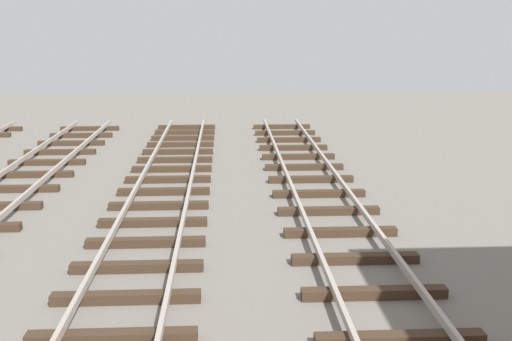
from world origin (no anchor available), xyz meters
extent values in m
cube|color=#38281C|center=(1.44, 7.02, 0.09)|extent=(2.50, 0.24, 0.18)
cube|color=#38281C|center=(1.44, 8.58, 0.09)|extent=(2.50, 0.24, 0.18)
cube|color=#38281C|center=(1.44, 10.14, 0.09)|extent=(2.50, 0.24, 0.18)
cube|color=#38281C|center=(1.44, 11.70, 0.09)|extent=(2.50, 0.24, 0.18)
cube|color=#38281C|center=(1.44, 13.27, 0.09)|extent=(2.50, 0.24, 0.18)
cube|color=#38281C|center=(1.44, 14.83, 0.09)|extent=(2.50, 0.24, 0.18)
cube|color=#38281C|center=(1.44, 16.39, 0.09)|extent=(2.50, 0.24, 0.18)
cube|color=#38281C|center=(1.44, 17.95, 0.09)|extent=(2.50, 0.24, 0.18)
cube|color=#38281C|center=(1.44, 19.51, 0.09)|extent=(2.50, 0.24, 0.18)
cube|color=#38281C|center=(1.44, 21.07, 0.09)|extent=(2.50, 0.24, 0.18)
cube|color=#38281C|center=(1.44, 22.63, 0.09)|extent=(2.50, 0.24, 0.18)
cube|color=#38281C|center=(1.44, 24.19, 0.09)|extent=(2.50, 0.24, 0.18)
cube|color=#38281C|center=(1.44, 25.75, 0.09)|extent=(2.50, 0.24, 0.18)
cube|color=#38281C|center=(-2.76, 7.30, 0.09)|extent=(2.50, 0.24, 0.18)
cube|color=#38281C|center=(-2.76, 8.62, 0.09)|extent=(2.50, 0.24, 0.18)
cube|color=#38281C|center=(-2.76, 9.95, 0.09)|extent=(2.50, 0.24, 0.18)
cube|color=#38281C|center=(-2.76, 11.28, 0.09)|extent=(2.50, 0.24, 0.18)
cube|color=#38281C|center=(-2.76, 12.60, 0.09)|extent=(2.50, 0.24, 0.18)
cube|color=#38281C|center=(-2.76, 13.93, 0.09)|extent=(2.50, 0.24, 0.18)
cube|color=#38281C|center=(-2.76, 15.26, 0.09)|extent=(2.50, 0.24, 0.18)
cube|color=#38281C|center=(-2.76, 16.58, 0.09)|extent=(2.50, 0.24, 0.18)
cube|color=#38281C|center=(-2.76, 17.91, 0.09)|extent=(2.50, 0.24, 0.18)
cube|color=#38281C|center=(-2.76, 19.23, 0.09)|extent=(2.50, 0.24, 0.18)
cube|color=#38281C|center=(-2.76, 20.56, 0.09)|extent=(2.50, 0.24, 0.18)
cube|color=#38281C|center=(-2.76, 21.89, 0.09)|extent=(2.50, 0.24, 0.18)
cube|color=#38281C|center=(-2.76, 23.21, 0.09)|extent=(2.50, 0.24, 0.18)
cube|color=#38281C|center=(-2.76, 24.54, 0.09)|extent=(2.50, 0.24, 0.18)
cube|color=#38281C|center=(-2.76, 25.87, 0.09)|extent=(2.50, 0.24, 0.18)
cube|color=#38281C|center=(-6.96, 15.75, 0.09)|extent=(2.50, 0.24, 0.18)
cube|color=#38281C|center=(-6.96, 17.41, 0.09)|extent=(2.50, 0.24, 0.18)
cube|color=#38281C|center=(-6.96, 19.07, 0.09)|extent=(2.50, 0.24, 0.18)
cube|color=#38281C|center=(-6.96, 20.73, 0.09)|extent=(2.50, 0.24, 0.18)
cube|color=#38281C|center=(-6.96, 22.39, 0.09)|extent=(2.50, 0.24, 0.18)
cube|color=#38281C|center=(-6.96, 24.04, 0.09)|extent=(2.50, 0.24, 0.18)
cube|color=#38281C|center=(-6.96, 25.70, 0.09)|extent=(2.50, 0.24, 0.18)
camera|label=1|loc=(-1.07, -0.93, 4.58)|focal=42.88mm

